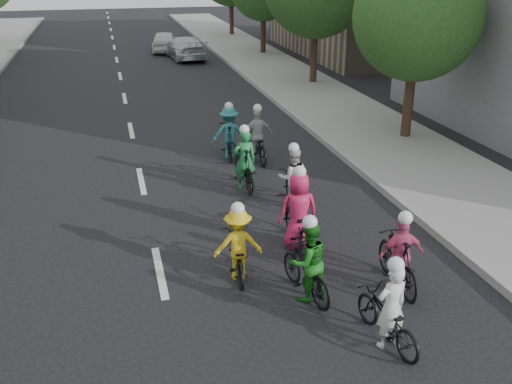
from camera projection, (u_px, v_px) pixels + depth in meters
name	position (u px, v px, depth m)	size (l,w,h in m)	color
ground	(160.00, 272.00, 11.11)	(120.00, 120.00, 0.00)	black
sidewalk_right	(343.00, 114.00, 21.87)	(4.00, 80.00, 0.15)	gray
curb_right	(295.00, 117.00, 21.41)	(0.18, 80.00, 0.18)	#999993
tree_r_0	(417.00, 16.00, 17.52)	(4.00, 4.00, 5.97)	black
cyclist_0	(388.00, 315.00, 8.91)	(0.81, 1.69, 1.59)	black
cyclist_1	(307.00, 267.00, 10.09)	(0.83, 1.68, 1.65)	black
cyclist_2	(238.00, 250.00, 10.77)	(0.97, 1.62, 1.57)	black
cyclist_3	(399.00, 259.00, 10.40)	(0.86, 1.77, 1.58)	black
cyclist_4	(297.00, 218.00, 11.90)	(0.85, 1.91, 1.82)	black
cyclist_5	(244.00, 165.00, 14.94)	(0.58, 1.87, 1.74)	black
cyclist_6	(292.00, 183.00, 13.88)	(0.79, 1.59, 1.62)	black
cyclist_7	(229.00, 137.00, 17.10)	(1.09, 1.80, 1.74)	black
cyclist_8	(257.00, 141.00, 16.91)	(0.95, 1.83, 1.74)	black
follow_car_lead	(185.00, 48.00, 33.47)	(1.81, 4.45, 1.29)	silver
follow_car_trail	(164.00, 41.00, 35.94)	(1.52, 3.78, 1.29)	white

